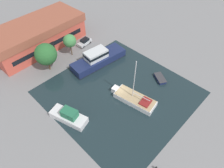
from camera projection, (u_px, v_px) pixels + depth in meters
ground_plane at (119, 92)px, 42.73m from camera, size 440.00×440.00×0.00m
water_canal at (119, 92)px, 42.73m from camera, size 27.42×28.18×0.01m
warehouse_building at (37, 35)px, 52.03m from camera, size 24.84×11.75×6.72m
quay_tree_near_building at (46, 54)px, 44.66m from camera, size 5.00×5.00×6.95m
quay_tree_by_water at (70, 41)px, 48.71m from camera, size 3.23×3.23×5.83m
parked_car at (85, 42)px, 54.30m from camera, size 4.47×2.29×1.69m
sailboat_moored at (134, 99)px, 40.62m from camera, size 4.65×9.95×10.29m
motor_cruiser at (98, 59)px, 48.35m from camera, size 14.49×5.68×3.93m
small_dinghy at (160, 78)px, 45.16m from camera, size 3.27×3.88×0.69m
cabin_boat at (69, 116)px, 37.24m from camera, size 4.61×7.69×2.86m
mooring_bollard at (156, 168)px, 31.17m from camera, size 0.35×0.35×0.83m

